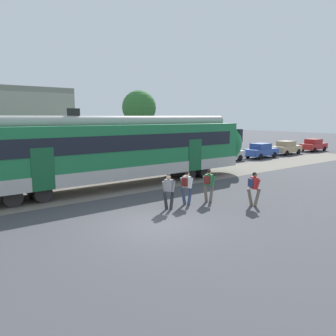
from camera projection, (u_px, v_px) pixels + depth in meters
ground_plane at (156, 226)px, 12.97m from camera, size 160.00×160.00×0.00m
pedestrian_grey at (169, 188)px, 15.14m from camera, size 0.71×0.52×1.67m
pedestrian_white at (187, 185)px, 15.91m from camera, size 0.69×0.54×1.67m
pedestrian_green at (209, 183)px, 16.40m from camera, size 0.71×0.53×1.67m
pedestrian_red at (254, 186)px, 15.68m from camera, size 0.58×0.64×1.67m
parked_car_silver at (225, 153)px, 31.70m from camera, size 4.03×1.82×1.54m
parked_car_blue at (261, 151)px, 34.31m from camera, size 4.06×1.88×1.54m
parked_car_tan at (286, 148)px, 37.59m from camera, size 4.04×1.84×1.54m
parked_car_red at (314, 145)px, 41.05m from camera, size 4.04×1.84×1.54m
street_tree_right at (139, 108)px, 34.99m from camera, size 3.64×3.64×7.09m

